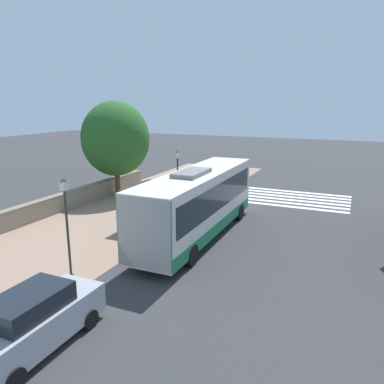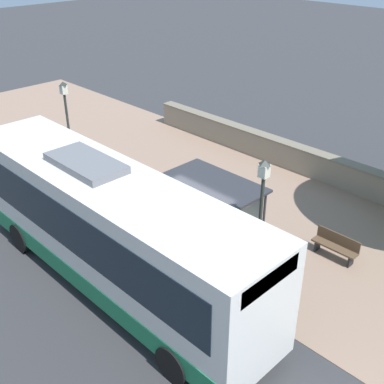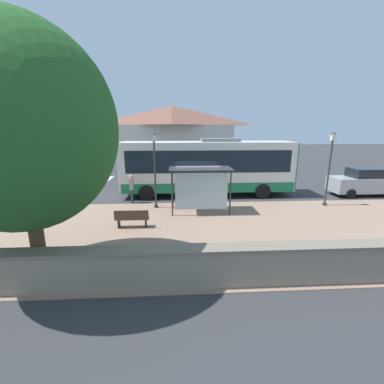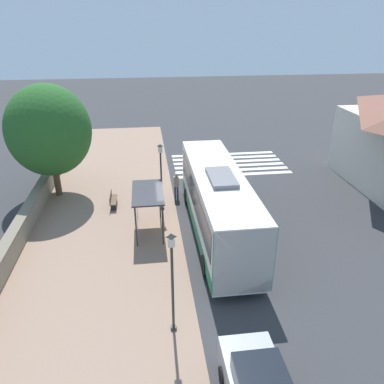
% 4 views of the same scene
% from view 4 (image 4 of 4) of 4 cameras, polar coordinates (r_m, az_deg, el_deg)
% --- Properties ---
extents(ground_plane, '(120.00, 120.00, 0.00)m').
position_cam_4_polar(ground_plane, '(21.45, -1.86, -5.51)').
color(ground_plane, '#353538').
rests_on(ground_plane, ground).
extents(sidewalk_plaza, '(9.00, 44.00, 0.02)m').
position_cam_4_polar(sidewalk_plaza, '(21.56, -13.92, -6.10)').
color(sidewalk_plaza, '#937560').
rests_on(sidewalk_plaza, ground).
extents(crosswalk_stripes, '(9.00, 5.25, 0.01)m').
position_cam_4_polar(crosswalk_stripes, '(30.99, 5.59, 4.33)').
color(crosswalk_stripes, silver).
rests_on(crosswalk_stripes, ground).
extents(stone_wall, '(0.60, 20.00, 1.20)m').
position_cam_4_polar(stone_wall, '(22.18, -24.54, -5.10)').
color(stone_wall, gray).
rests_on(stone_wall, ground).
extents(bus, '(2.64, 11.35, 3.84)m').
position_cam_4_polar(bus, '(19.99, 3.87, -1.50)').
color(bus, silver).
rests_on(bus, ground).
extents(bus_shelter, '(1.67, 3.32, 2.42)m').
position_cam_4_polar(bus_shelter, '(20.36, -7.16, -1.02)').
color(bus_shelter, '#2D2D33').
rests_on(bus_shelter, ground).
extents(pedestrian, '(0.34, 0.24, 1.78)m').
position_cam_4_polar(pedestrian, '(24.48, -2.42, 1.30)').
color(pedestrian, '#2D3347').
rests_on(pedestrian, ground).
extents(bench, '(0.40, 1.54, 0.88)m').
position_cam_4_polar(bench, '(24.14, -12.00, -1.14)').
color(bench, brown).
rests_on(bench, ground).
extents(street_lamp_near, '(0.28, 0.28, 4.30)m').
position_cam_4_polar(street_lamp_near, '(13.67, -3.03, -12.61)').
color(street_lamp_near, '#2D332D').
rests_on(street_lamp_near, ground).
extents(street_lamp_far, '(0.28, 0.28, 4.26)m').
position_cam_4_polar(street_lamp_far, '(22.44, -4.74, 3.06)').
color(street_lamp_far, '#2D332D').
rests_on(street_lamp_far, ground).
extents(shade_tree, '(5.25, 5.25, 7.37)m').
position_cam_4_polar(shade_tree, '(25.43, -20.97, 8.74)').
color(shade_tree, brown).
rests_on(shade_tree, ground).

